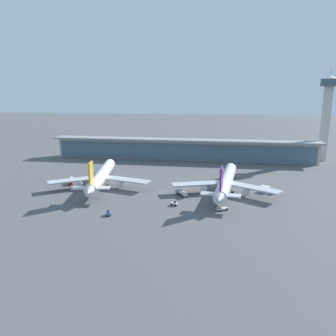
{
  "coord_description": "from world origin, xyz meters",
  "views": [
    {
      "loc": [
        27.87,
        -153.63,
        47.44
      ],
      "look_at": [
        0.0,
        16.23,
        8.25
      ],
      "focal_mm": 35.32,
      "sensor_mm": 36.0,
      "label": 1
    }
  ],
  "objects_px": {
    "service_truck_near_nose_white": "(174,204)",
    "service_truck_on_taxiway_blue": "(108,214)",
    "airliner_left_stand": "(101,176)",
    "service_truck_by_tail_grey": "(182,193)",
    "safety_cone_charlie": "(100,199)",
    "service_truck_at_far_stand_grey": "(267,189)",
    "safety_cone_bravo": "(70,197)",
    "service_truck_under_wing_red": "(71,180)",
    "safety_cone_alpha": "(97,198)",
    "airliner_centre_stand": "(226,181)",
    "service_truck_mid_apron_white": "(222,209)",
    "control_tower": "(327,111)"
  },
  "relations": [
    {
      "from": "service_truck_by_tail_grey",
      "to": "safety_cone_bravo",
      "type": "bearing_deg",
      "value": -167.44
    },
    {
      "from": "service_truck_by_tail_grey",
      "to": "control_tower",
      "type": "bearing_deg",
      "value": 48.35
    },
    {
      "from": "safety_cone_bravo",
      "to": "safety_cone_alpha",
      "type": "bearing_deg",
      "value": 4.59
    },
    {
      "from": "service_truck_by_tail_grey",
      "to": "safety_cone_charlie",
      "type": "relative_size",
      "value": 12.02
    },
    {
      "from": "service_truck_mid_apron_white",
      "to": "control_tower",
      "type": "height_order",
      "value": "control_tower"
    },
    {
      "from": "airliner_left_stand",
      "to": "safety_cone_bravo",
      "type": "height_order",
      "value": "airliner_left_stand"
    },
    {
      "from": "airliner_left_stand",
      "to": "safety_cone_alpha",
      "type": "relative_size",
      "value": 95.82
    },
    {
      "from": "service_truck_under_wing_red",
      "to": "safety_cone_alpha",
      "type": "xyz_separation_m",
      "value": [
        23.4,
        -22.84,
        -1.39
      ]
    },
    {
      "from": "service_truck_at_far_stand_grey",
      "to": "safety_cone_alpha",
      "type": "bearing_deg",
      "value": -163.88
    },
    {
      "from": "service_truck_on_taxiway_blue",
      "to": "safety_cone_bravo",
      "type": "xyz_separation_m",
      "value": [
        -24.83,
        18.58,
        -0.56
      ]
    },
    {
      "from": "safety_cone_alpha",
      "to": "service_truck_on_taxiway_blue",
      "type": "bearing_deg",
      "value": -57.54
    },
    {
      "from": "service_truck_under_wing_red",
      "to": "control_tower",
      "type": "xyz_separation_m",
      "value": [
        150.84,
        87.78,
        33.45
      ]
    },
    {
      "from": "safety_cone_bravo",
      "to": "safety_cone_charlie",
      "type": "distance_m",
      "value": 14.44
    },
    {
      "from": "airliner_centre_stand",
      "to": "safety_cone_bravo",
      "type": "distance_m",
      "value": 73.98
    },
    {
      "from": "service_truck_near_nose_white",
      "to": "airliner_left_stand",
      "type": "bearing_deg",
      "value": 150.68
    },
    {
      "from": "service_truck_by_tail_grey",
      "to": "safety_cone_charlie",
      "type": "distance_m",
      "value": 37.92
    },
    {
      "from": "safety_cone_bravo",
      "to": "airliner_left_stand",
      "type": "bearing_deg",
      "value": 70.14
    },
    {
      "from": "airliner_centre_stand",
      "to": "service_truck_near_nose_white",
      "type": "distance_m",
      "value": 32.03
    },
    {
      "from": "service_truck_near_nose_white",
      "to": "service_truck_by_tail_grey",
      "type": "xyz_separation_m",
      "value": [
        1.59,
        13.8,
        0.83
      ]
    },
    {
      "from": "service_truck_on_taxiway_blue",
      "to": "service_truck_at_far_stand_grey",
      "type": "distance_m",
      "value": 78.32
    },
    {
      "from": "service_truck_near_nose_white",
      "to": "service_truck_on_taxiway_blue",
      "type": "height_order",
      "value": "same"
    },
    {
      "from": "airliner_left_stand",
      "to": "service_truck_under_wing_red",
      "type": "height_order",
      "value": "airliner_left_stand"
    },
    {
      "from": "airliner_left_stand",
      "to": "service_truck_at_far_stand_grey",
      "type": "bearing_deg",
      "value": 1.99
    },
    {
      "from": "control_tower",
      "to": "service_truck_by_tail_grey",
      "type": "bearing_deg",
      "value": -131.65
    },
    {
      "from": "service_truck_near_nose_white",
      "to": "service_truck_at_far_stand_grey",
      "type": "height_order",
      "value": "service_truck_at_far_stand_grey"
    },
    {
      "from": "airliner_left_stand",
      "to": "service_truck_under_wing_red",
      "type": "distance_m",
      "value": 19.18
    },
    {
      "from": "service_truck_near_nose_white",
      "to": "control_tower",
      "type": "xyz_separation_m",
      "value": [
        90.85,
        114.15,
        34.28
      ]
    },
    {
      "from": "service_truck_near_nose_white",
      "to": "airliner_centre_stand",
      "type": "bearing_deg",
      "value": 46.03
    },
    {
      "from": "service_truck_at_far_stand_grey",
      "to": "safety_cone_bravo",
      "type": "relative_size",
      "value": 10.09
    },
    {
      "from": "airliner_centre_stand",
      "to": "safety_cone_charlie",
      "type": "relative_size",
      "value": 96.28
    },
    {
      "from": "airliner_left_stand",
      "to": "service_truck_on_taxiway_blue",
      "type": "distance_m",
      "value": 43.25
    },
    {
      "from": "service_truck_near_nose_white",
      "to": "safety_cone_alpha",
      "type": "distance_m",
      "value": 36.76
    },
    {
      "from": "safety_cone_alpha",
      "to": "service_truck_by_tail_grey",
      "type": "bearing_deg",
      "value": 15.06
    },
    {
      "from": "safety_cone_alpha",
      "to": "service_truck_at_far_stand_grey",
      "type": "bearing_deg",
      "value": 16.12
    },
    {
      "from": "airliner_centre_stand",
      "to": "service_truck_by_tail_grey",
      "type": "bearing_deg",
      "value": -156.21
    },
    {
      "from": "airliner_centre_stand",
      "to": "service_truck_at_far_stand_grey",
      "type": "distance_m",
      "value": 20.5
    },
    {
      "from": "service_truck_at_far_stand_grey",
      "to": "control_tower",
      "type": "relative_size",
      "value": 0.11
    },
    {
      "from": "service_truck_under_wing_red",
      "to": "service_truck_on_taxiway_blue",
      "type": "relative_size",
      "value": 2.7
    },
    {
      "from": "airliner_centre_stand",
      "to": "safety_cone_charlie",
      "type": "xyz_separation_m",
      "value": [
        -56.52,
        -20.45,
        -5.33
      ]
    },
    {
      "from": "service_truck_by_tail_grey",
      "to": "service_truck_near_nose_white",
      "type": "bearing_deg",
      "value": -96.57
    },
    {
      "from": "airliner_centre_stand",
      "to": "control_tower",
      "type": "distance_m",
      "value": 118.15
    },
    {
      "from": "service_truck_on_taxiway_blue",
      "to": "service_truck_at_far_stand_grey",
      "type": "bearing_deg",
      "value": 32.63
    },
    {
      "from": "service_truck_at_far_stand_grey",
      "to": "safety_cone_charlie",
      "type": "bearing_deg",
      "value": -162.66
    },
    {
      "from": "service_truck_near_nose_white",
      "to": "safety_cone_alpha",
      "type": "xyz_separation_m",
      "value": [
        -36.59,
        3.53,
        -0.56
      ]
    },
    {
      "from": "service_truck_near_nose_white",
      "to": "control_tower",
      "type": "height_order",
      "value": "control_tower"
    },
    {
      "from": "service_truck_mid_apron_white",
      "to": "service_truck_at_far_stand_grey",
      "type": "xyz_separation_m",
      "value": [
        21.47,
        28.94,
        0.88
      ]
    },
    {
      "from": "airliner_left_stand",
      "to": "service_truck_at_far_stand_grey",
      "type": "xyz_separation_m",
      "value": [
        83.29,
        2.89,
        -3.96
      ]
    },
    {
      "from": "service_truck_at_far_stand_grey",
      "to": "safety_cone_bravo",
      "type": "height_order",
      "value": "service_truck_at_far_stand_grey"
    },
    {
      "from": "service_truck_under_wing_red",
      "to": "safety_cone_charlie",
      "type": "bearing_deg",
      "value": -43.35
    },
    {
      "from": "service_truck_under_wing_red",
      "to": "safety_cone_alpha",
      "type": "height_order",
      "value": "service_truck_under_wing_red"
    }
  ]
}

